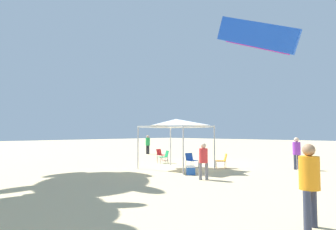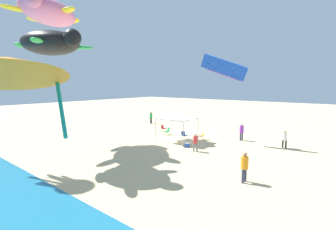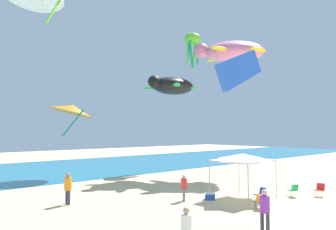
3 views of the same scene
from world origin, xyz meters
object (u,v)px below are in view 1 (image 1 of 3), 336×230
Objects in this scene: person_kite_handler at (148,143)px; folding_chair_left_of_tent at (164,156)px; canopy_tent at (176,124)px; kite_parafoil_blue at (257,35)px; folding_chair_facing_ocean at (161,154)px; person_far_stroller at (309,179)px; folding_chair_right_of_tent at (191,159)px; folding_chair_near_cooler at (223,160)px; cooler_box at (191,170)px; person_watching_sky at (203,158)px; person_beachcomber at (297,151)px.

folding_chair_left_of_tent is at bearing -23.02° from person_kite_handler.
kite_parafoil_blue is (-3.68, -2.46, 4.76)m from canopy_tent.
canopy_tent is 4.15× the size of folding_chair_facing_ocean.
folding_chair_right_of_tent is at bearing 54.95° from person_far_stroller.
folding_chair_right_of_tent is (1.56, 0.95, 0.00)m from folding_chair_near_cooler.
person_far_stroller is 1.03× the size of person_kite_handler.
folding_chair_left_of_tent is 2.85m from folding_chair_right_of_tent.
canopy_tent is 1.89× the size of person_far_stroller.
cooler_box is 1.79m from person_watching_sky.
person_kite_handler is at bearing 59.09° from person_far_stroller.
person_watching_sky is at bearing -130.20° from folding_chair_facing_ocean.
person_far_stroller reaches higher than person_beachcomber.
canopy_tent is 4.66× the size of cooler_box.
person_far_stroller is (-7.04, 4.59, 0.85)m from cooler_box.
kite_parafoil_blue is at bearing -5.55° from person_kite_handler.
canopy_tent is 6.80m from person_beachcomber.
person_watching_sky is (-1.73, 4.12, 0.45)m from folding_chair_near_cooler.
kite_parafoil_blue is at bearing -18.41° from person_beachcomber.
person_kite_handler reaches higher than cooler_box.
kite_parafoil_blue reaches higher than canopy_tent.
canopy_tent is 3.91m from folding_chair_left_of_tent.
canopy_tent is at bearing -22.90° from person_kite_handler.
person_watching_sky reaches higher than folding_chair_near_cooler.
cooler_box is at bearing -15.06° from person_beachcomber.
canopy_tent is 1.93× the size of person_beachcomber.
folding_chair_facing_ocean is (4.20, -1.73, 0.00)m from folding_chair_right_of_tent.
person_far_stroller reaches higher than person_watching_sky.
folding_chair_right_of_tent is (-0.03, -1.25, -2.05)m from canopy_tent.
folding_chair_right_of_tent is 7.82m from kite_parafoil_blue.
person_beachcomber is (-3.32, -2.26, 0.56)m from folding_chair_near_cooler.
person_watching_sky is at bearing 149.18° from cooler_box.
person_beachcomber is (-4.88, -3.21, 0.56)m from folding_chair_right_of_tent.
person_kite_handler is (9.51, -6.62, -1.50)m from canopy_tent.
kite_parafoil_blue reaches higher than folding_chair_left_of_tent.
folding_chair_near_cooler is 4.05m from person_beachcomber.
person_kite_handler is (5.35, -3.65, 0.55)m from folding_chair_facing_ocean.
folding_chair_left_of_tent is at bearing 97.49° from person_watching_sky.
person_watching_sky is at bearing -105.90° from kite_parafoil_blue.
person_far_stroller is at bearing -6.63° from folding_chair_left_of_tent.
canopy_tent is 2.40m from folding_chair_right_of_tent.
kite_parafoil_blue reaches higher than person_far_stroller.
person_beachcomber is at bearing 25.72° from person_watching_sky.
kite_parafoil_blue is (-6.42, -0.57, 6.81)m from folding_chair_left_of_tent.
folding_chair_facing_ocean is 9.21m from person_beachcomber.
kite_parafoil_blue is (-0.35, -4.39, 6.36)m from person_watching_sky.
kite_parafoil_blue is at bearing 31.35° from folding_chair_left_of_tent.
cooler_box is 0.40× the size of person_far_stroller.
folding_chair_left_of_tent is 7.18m from person_watching_sky.
folding_chair_near_cooler is 0.47× the size of person_kite_handler.
folding_chair_near_cooler is at bearing -42.39° from person_beachcomber.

